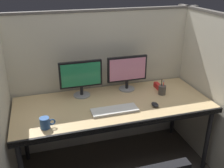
{
  "coord_description": "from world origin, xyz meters",
  "views": [
    {
      "loc": [
        -0.65,
        -1.82,
        1.91
      ],
      "look_at": [
        0.0,
        0.35,
        0.92
      ],
      "focal_mm": 41.09,
      "sensor_mm": 36.0,
      "label": 1
    }
  ],
  "objects": [
    {
      "name": "coffee_mug",
      "position": [
        -0.66,
        0.04,
        0.79
      ],
      "size": [
        0.13,
        0.08,
        0.09
      ],
      "color": "#264C8C",
      "rests_on": "desk"
    },
    {
      "name": "cubicle_partition_left",
      "position": [
        -0.99,
        0.2,
        0.79
      ],
      "size": [
        0.06,
        1.41,
        1.57
      ],
      "color": "beige",
      "rests_on": "ground"
    },
    {
      "name": "computer_mouse",
      "position": [
        0.36,
        0.12,
        0.76
      ],
      "size": [
        0.06,
        0.1,
        0.04
      ],
      "color": "black",
      "rests_on": "desk"
    },
    {
      "name": "monitor_left",
      "position": [
        -0.27,
        0.54,
        0.96
      ],
      "size": [
        0.43,
        0.17,
        0.37
      ],
      "color": "gray",
      "rests_on": "desk"
    },
    {
      "name": "pen_cup",
      "position": [
        0.54,
        0.34,
        0.79
      ],
      "size": [
        0.08,
        0.08,
        0.17
      ],
      "color": "#4C4742",
      "rests_on": "desk"
    },
    {
      "name": "monitor_right",
      "position": [
        0.23,
        0.56,
        0.96
      ],
      "size": [
        0.43,
        0.17,
        0.37
      ],
      "color": "gray",
      "rests_on": "desk"
    },
    {
      "name": "keyboard_main",
      "position": [
        -0.04,
        0.14,
        0.75
      ],
      "size": [
        0.43,
        0.15,
        0.02
      ],
      "primitive_type": "cube",
      "color": "silver",
      "rests_on": "desk"
    },
    {
      "name": "cubicle_partition_right",
      "position": [
        0.99,
        0.2,
        0.79
      ],
      "size": [
        0.06,
        1.41,
        1.57
      ],
      "color": "beige",
      "rests_on": "ground"
    },
    {
      "name": "cubicle_partition_rear",
      "position": [
        0.0,
        0.74,
        0.79
      ],
      "size": [
        2.21,
        0.06,
        1.57
      ],
      "color": "beige",
      "rests_on": "ground"
    },
    {
      "name": "desk",
      "position": [
        0.0,
        0.29,
        0.69
      ],
      "size": [
        1.9,
        0.8,
        0.74
      ],
      "color": "tan",
      "rests_on": "ground"
    },
    {
      "name": "red_stapler",
      "position": [
        0.56,
        0.47,
        0.77
      ],
      "size": [
        0.04,
        0.15,
        0.06
      ],
      "primitive_type": "cube",
      "color": "red",
      "rests_on": "desk"
    }
  ]
}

